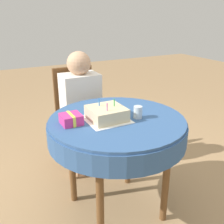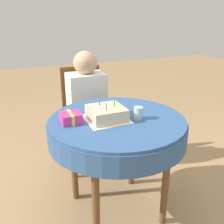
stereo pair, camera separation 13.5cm
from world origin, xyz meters
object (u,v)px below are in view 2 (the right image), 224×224
Objects in this scene: chair at (85,114)px; drinking_glass at (138,113)px; person at (87,100)px; gift_box at (71,118)px; birthday_cake at (106,113)px.

chair is 0.93m from drinking_glass.
person is 0.74m from gift_box.
chair is 11.34× the size of drinking_glass.
gift_box is at bearing -111.88° from chair.
drinking_glass is at bearing -20.54° from birthday_cake.
birthday_cake is (-0.09, -0.80, 0.31)m from chair.
drinking_glass is at bearing -15.13° from gift_box.
person is at bearing 63.73° from gift_box.
drinking_glass is 0.46m from gift_box.
person is 4.90× the size of birthday_cake.
gift_box is at bearing 164.87° from drinking_glass.
birthday_cake is 0.24m from gift_box.
person is at bearing -90.00° from chair.
chair is 7.17× the size of gift_box.
drinking_glass is (0.20, -0.08, -0.00)m from birthday_cake.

